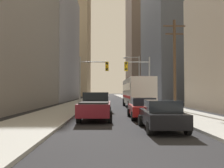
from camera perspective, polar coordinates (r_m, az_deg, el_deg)
sidewalk_left at (r=53.68m, az=-6.19°, el=-3.87°), size 3.94×160.00×0.15m
sidewalk_right at (r=53.88m, az=5.38°, el=-3.87°), size 3.94×160.00×0.15m
city_bus at (r=27.17m, az=6.15°, el=-1.93°), size 2.67×11.52×3.40m
pickup_truck_maroon at (r=16.06m, az=-4.09°, el=-5.55°), size 2.20×5.45×1.90m
sedan_black at (r=11.93m, az=12.30°, el=-7.56°), size 1.96×4.26×1.52m
sedan_red at (r=16.71m, az=7.68°, el=-5.94°), size 1.95×4.25×1.52m
sedan_beige at (r=21.54m, az=-3.19°, el=-5.04°), size 1.95×4.21×1.52m
traffic_signal_near_left at (r=26.46m, az=-4.94°, el=2.60°), size 3.41×0.44×6.00m
traffic_signal_near_right at (r=26.68m, az=6.71°, el=2.53°), size 3.02×0.44×6.00m
utility_pole_right at (r=23.54m, az=15.41°, el=5.16°), size 2.20×0.28×9.10m
street_lamp_right at (r=35.71m, az=6.16°, el=2.31°), size 2.56×0.32×7.50m
building_left_mid_office at (r=55.94m, az=-22.45°, el=9.73°), size 24.21×27.13×26.14m
building_left_far_tower at (r=103.34m, az=-12.88°, el=14.07°), size 25.07×19.77×60.52m
building_right_mid_block at (r=55.70m, az=21.70°, el=11.60°), size 24.13×22.87×29.63m
building_right_far_highrise at (r=100.95m, az=11.17°, el=15.62°), size 24.18×25.95×64.47m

